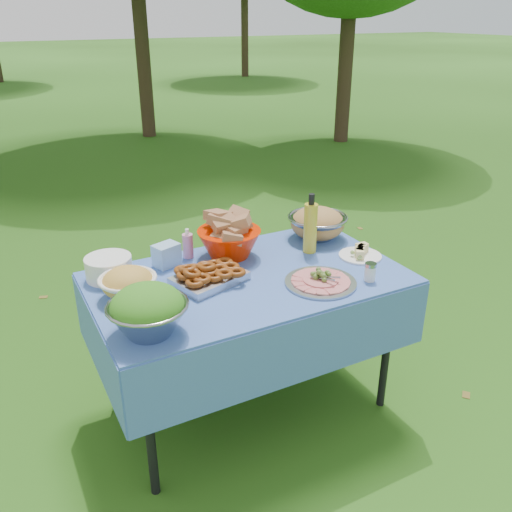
{
  "coord_description": "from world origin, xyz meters",
  "views": [
    {
      "loc": [
        -1.03,
        -2.05,
        1.91
      ],
      "look_at": [
        0.04,
        0.0,
        0.86
      ],
      "focal_mm": 38.0,
      "sensor_mm": 36.0,
      "label": 1
    }
  ],
  "objects_px": {
    "picnic_table": "(249,344)",
    "charcuterie_platter": "(321,276)",
    "plate_stack": "(109,267)",
    "pasta_bowl_steel": "(317,223)",
    "bread_bowl": "(229,236)",
    "oil_bottle": "(311,223)",
    "salad_bowl": "(148,310)"
  },
  "relations": [
    {
      "from": "bread_bowl",
      "to": "pasta_bowl_steel",
      "type": "distance_m",
      "value": 0.54
    },
    {
      "from": "charcuterie_platter",
      "to": "oil_bottle",
      "type": "height_order",
      "value": "oil_bottle"
    },
    {
      "from": "oil_bottle",
      "to": "salad_bowl",
      "type": "bearing_deg",
      "value": -159.11
    },
    {
      "from": "bread_bowl",
      "to": "charcuterie_platter",
      "type": "relative_size",
      "value": 0.97
    },
    {
      "from": "salad_bowl",
      "to": "plate_stack",
      "type": "bearing_deg",
      "value": 91.97
    },
    {
      "from": "picnic_table",
      "to": "bread_bowl",
      "type": "distance_m",
      "value": 0.55
    },
    {
      "from": "salad_bowl",
      "to": "charcuterie_platter",
      "type": "relative_size",
      "value": 0.94
    },
    {
      "from": "pasta_bowl_steel",
      "to": "bread_bowl",
      "type": "bearing_deg",
      "value": -179.94
    },
    {
      "from": "picnic_table",
      "to": "oil_bottle",
      "type": "distance_m",
      "value": 0.69
    },
    {
      "from": "picnic_table",
      "to": "oil_bottle",
      "type": "xyz_separation_m",
      "value": [
        0.42,
        0.11,
        0.54
      ]
    },
    {
      "from": "picnic_table",
      "to": "charcuterie_platter",
      "type": "relative_size",
      "value": 4.39
    },
    {
      "from": "bread_bowl",
      "to": "charcuterie_platter",
      "type": "height_order",
      "value": "bread_bowl"
    },
    {
      "from": "picnic_table",
      "to": "salad_bowl",
      "type": "bearing_deg",
      "value": -155.21
    },
    {
      "from": "plate_stack",
      "to": "pasta_bowl_steel",
      "type": "bearing_deg",
      "value": -1.75
    },
    {
      "from": "bread_bowl",
      "to": "salad_bowl",
      "type": "bearing_deg",
      "value": -138.54
    },
    {
      "from": "salad_bowl",
      "to": "pasta_bowl_steel",
      "type": "bearing_deg",
      "value": 24.82
    },
    {
      "from": "salad_bowl",
      "to": "charcuterie_platter",
      "type": "bearing_deg",
      "value": 2.9
    },
    {
      "from": "picnic_table",
      "to": "charcuterie_platter",
      "type": "xyz_separation_m",
      "value": [
        0.26,
        -0.22,
        0.42
      ]
    },
    {
      "from": "pasta_bowl_steel",
      "to": "picnic_table",
      "type": "bearing_deg",
      "value": -155.15
    },
    {
      "from": "bread_bowl",
      "to": "oil_bottle",
      "type": "height_order",
      "value": "oil_bottle"
    },
    {
      "from": "picnic_table",
      "to": "bread_bowl",
      "type": "relative_size",
      "value": 4.51
    },
    {
      "from": "pasta_bowl_steel",
      "to": "charcuterie_platter",
      "type": "distance_m",
      "value": 0.56
    },
    {
      "from": "bread_bowl",
      "to": "pasta_bowl_steel",
      "type": "relative_size",
      "value": 1.0
    },
    {
      "from": "oil_bottle",
      "to": "bread_bowl",
      "type": "bearing_deg",
      "value": 159.77
    },
    {
      "from": "picnic_table",
      "to": "salad_bowl",
      "type": "distance_m",
      "value": 0.79
    },
    {
      "from": "picnic_table",
      "to": "plate_stack",
      "type": "height_order",
      "value": "plate_stack"
    },
    {
      "from": "picnic_table",
      "to": "charcuterie_platter",
      "type": "distance_m",
      "value": 0.54
    },
    {
      "from": "picnic_table",
      "to": "plate_stack",
      "type": "xyz_separation_m",
      "value": [
        -0.58,
        0.29,
        0.43
      ]
    },
    {
      "from": "plate_stack",
      "to": "charcuterie_platter",
      "type": "distance_m",
      "value": 0.99
    },
    {
      "from": "picnic_table",
      "to": "pasta_bowl_steel",
      "type": "height_order",
      "value": "pasta_bowl_steel"
    },
    {
      "from": "plate_stack",
      "to": "pasta_bowl_steel",
      "type": "height_order",
      "value": "pasta_bowl_steel"
    },
    {
      "from": "plate_stack",
      "to": "bread_bowl",
      "type": "distance_m",
      "value": 0.61
    }
  ]
}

